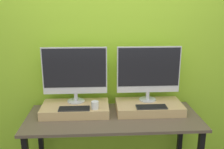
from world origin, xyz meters
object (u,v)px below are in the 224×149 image
at_px(monitor_right, 149,71).
at_px(keyboard_right, 151,107).
at_px(mug, 95,105).
at_px(keyboard_left, 74,109).
at_px(monitor_left, 75,72).

bearing_deg(monitor_right, keyboard_right, -90.00).
bearing_deg(keyboard_right, monitor_right, 90.00).
bearing_deg(keyboard_right, mug, -180.00).
relative_size(mug, monitor_right, 0.12).
xyz_separation_m(keyboard_left, monitor_right, (0.77, 0.21, 0.31)).
bearing_deg(monitor_left, keyboard_right, -15.07).
xyz_separation_m(monitor_left, keyboard_left, (0.00, -0.21, -0.31)).
bearing_deg(keyboard_right, keyboard_left, 180.00).
relative_size(monitor_right, keyboard_right, 2.17).
height_order(mug, keyboard_right, mug).
bearing_deg(mug, keyboard_left, 180.00).
distance_m(monitor_left, mug, 0.40).
distance_m(keyboard_left, keyboard_right, 0.77).
distance_m(monitor_left, keyboard_right, 0.86).
bearing_deg(monitor_left, mug, -45.40).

